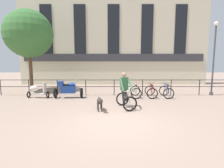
{
  "coord_description": "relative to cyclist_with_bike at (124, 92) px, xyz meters",
  "views": [
    {
      "loc": [
        -0.14,
        -6.18,
        2.21
      ],
      "look_at": [
        -0.11,
        2.86,
        1.05
      ],
      "focal_mm": 28.0,
      "sensor_mm": 36.0,
      "label": 1
    }
  ],
  "objects": [
    {
      "name": "dog",
      "position": [
        -1.18,
        -0.61,
        -0.32
      ],
      "size": [
        0.33,
        1.02,
        0.63
      ],
      "rotation": [
        0.0,
        0.0,
        0.16
      ],
      "color": "#332D28",
      "rests_on": "ground_plane"
    },
    {
      "name": "parked_bicycle_mid_left",
      "position": [
        1.8,
        2.47,
        -0.41
      ],
      "size": [
        0.73,
        1.15,
        0.86
      ],
      "rotation": [
        0.0,
        0.0,
        3.07
      ],
      "color": "black",
      "rests_on": "ground_plane"
    },
    {
      "name": "tree_canalside_left",
      "position": [
        -6.71,
        4.83,
        3.45
      ],
      "size": [
        3.46,
        3.46,
        5.96
      ],
      "color": "brown",
      "rests_on": "ground_plane"
    },
    {
      "name": "parked_bicycle_near_lamp",
      "position": [
        0.84,
        2.47,
        -0.41
      ],
      "size": [
        0.73,
        1.15,
        0.86
      ],
      "rotation": [
        0.0,
        0.0,
        3.07
      ],
      "color": "black",
      "rests_on": "ground_plane"
    },
    {
      "name": "parked_bicycle_mid_right",
      "position": [
        2.76,
        2.47,
        -0.41
      ],
      "size": [
        0.7,
        1.13,
        0.86
      ],
      "rotation": [
        0.0,
        0.0,
        3.11
      ],
      "color": "black",
      "rests_on": "ground_plane"
    },
    {
      "name": "canal_railing",
      "position": [
        -0.49,
        3.13,
        -0.05
      ],
      "size": [
        15.05,
        0.05,
        1.05
      ],
      "color": "black",
      "rests_on": "ground_plane"
    },
    {
      "name": "street_lamp",
      "position": [
        5.97,
        3.18,
        1.88
      ],
      "size": [
        0.28,
        0.28,
        4.74
      ],
      "color": "#424247",
      "rests_on": "ground_plane"
    },
    {
      "name": "parked_scooter",
      "position": [
        -5.21,
        2.29,
        -0.3
      ],
      "size": [
        1.3,
        0.47,
        0.96
      ],
      "rotation": [
        0.0,
        0.0,
        1.52
      ],
      "color": "black",
      "rests_on": "ground_plane"
    },
    {
      "name": "ground_plane",
      "position": [
        -0.49,
        -2.07,
        -0.76
      ],
      "size": [
        60.0,
        60.0,
        0.0
      ],
      "primitive_type": "plane",
      "color": "gray"
    },
    {
      "name": "cyclist_with_bike",
      "position": [
        0.0,
        0.0,
        0.0
      ],
      "size": [
        0.95,
        1.3,
        1.7
      ],
      "rotation": [
        0.0,
        0.0,
        0.25
      ],
      "color": "black",
      "rests_on": "ground_plane"
    },
    {
      "name": "parked_motorcycle",
      "position": [
        -3.31,
        2.27,
        -0.2
      ],
      "size": [
        1.73,
        0.69,
        1.35
      ],
      "rotation": [
        0.0,
        0.0,
        1.61
      ],
      "color": "black",
      "rests_on": "ground_plane"
    },
    {
      "name": "building_facade",
      "position": [
        -0.49,
        8.91,
        3.71
      ],
      "size": [
        18.0,
        0.72,
        9.0
      ],
      "color": "beige",
      "rests_on": "ground_plane"
    }
  ]
}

